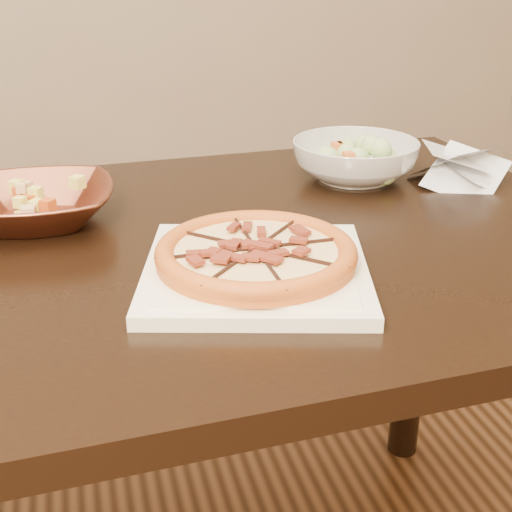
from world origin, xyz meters
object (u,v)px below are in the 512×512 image
(salad_bowl, at_px, (355,160))
(dining_table, at_px, (184,310))
(plate, at_px, (256,270))
(pizza, at_px, (256,253))
(bronze_bowl, at_px, (37,205))

(salad_bowl, bearing_deg, dining_table, -149.10)
(plate, xyz_separation_m, salad_bowl, (0.28, 0.35, 0.02))
(pizza, xyz_separation_m, salad_bowl, (0.28, 0.35, 0.00))
(dining_table, relative_size, salad_bowl, 6.00)
(bronze_bowl, relative_size, salad_bowl, 1.04)
(dining_table, distance_m, pizza, 0.22)
(pizza, distance_m, bronze_bowl, 0.38)
(bronze_bowl, bearing_deg, dining_table, -33.05)
(dining_table, bearing_deg, plate, -63.06)
(pizza, relative_size, bronze_bowl, 1.10)
(bronze_bowl, height_order, salad_bowl, salad_bowl)
(pizza, distance_m, salad_bowl, 0.45)
(plate, xyz_separation_m, pizza, (-0.00, 0.00, 0.02))
(bronze_bowl, bearing_deg, pizza, -45.17)
(plate, bearing_deg, salad_bowl, 51.90)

